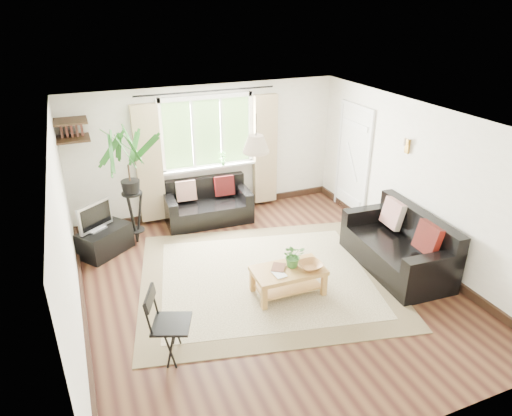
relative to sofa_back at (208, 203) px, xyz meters
name	(u,v)px	position (x,y,z in m)	size (l,w,h in m)	color
floor	(267,285)	(0.16, -2.31, -0.36)	(5.50, 5.50, 0.00)	black
ceiling	(268,121)	(0.16, -2.31, 2.04)	(5.50, 5.50, 0.00)	white
wall_back	(208,151)	(0.16, 0.44, 0.84)	(5.00, 0.02, 2.40)	silver
wall_front	(401,340)	(0.16, -5.06, 0.84)	(5.00, 0.02, 2.40)	silver
wall_left	(67,245)	(-2.34, -2.31, 0.84)	(0.02, 5.50, 2.40)	silver
wall_right	(418,183)	(2.66, -2.31, 0.84)	(0.02, 5.50, 2.40)	silver
rug	(266,277)	(0.22, -2.14, -0.35)	(3.62, 3.10, 0.02)	beige
window	(207,133)	(0.16, 0.40, 1.19)	(2.50, 0.16, 2.16)	white
door	(353,162)	(2.63, -0.61, 0.64)	(0.06, 0.96, 2.06)	silver
corner_shelf	(72,130)	(-2.09, 0.19, 1.53)	(0.50, 0.50, 0.34)	black
pendant_lamp	(256,140)	(0.16, -1.91, 1.69)	(0.36, 0.36, 0.54)	beige
wall_sconce	(406,144)	(2.59, -2.01, 1.38)	(0.12, 0.12, 0.28)	beige
sofa_back	(208,203)	(0.00, 0.00, 0.00)	(1.53, 0.77, 0.72)	black
sofa_right	(397,243)	(2.15, -2.62, 0.06)	(0.90, 1.80, 0.85)	black
coffee_table	(288,281)	(0.35, -2.61, -0.16)	(0.99, 0.54, 0.40)	olive
table_plant	(293,256)	(0.44, -2.57, 0.21)	(0.30, 0.26, 0.33)	#356B2B
bowl	(310,266)	(0.64, -2.71, 0.08)	(0.32, 0.32, 0.08)	#996534
book_a	(274,275)	(0.10, -2.70, 0.05)	(0.15, 0.21, 0.02)	silver
book_b	(272,267)	(0.16, -2.50, 0.05)	(0.18, 0.24, 0.02)	brown
tv_stand	(105,241)	(-1.87, -0.48, -0.14)	(0.81, 0.46, 0.44)	black
tv	(95,216)	(-1.96, -0.48, 0.31)	(0.62, 0.21, 0.48)	#A5A5AA
palm_stand	(131,188)	(-1.35, -0.29, 0.61)	(0.76, 0.76, 1.95)	black
folding_chair	(172,325)	(-1.39, -3.22, 0.08)	(0.46, 0.46, 0.88)	black
sill_plant	(223,158)	(0.41, 0.32, 0.70)	(0.14, 0.10, 0.27)	#2D6023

